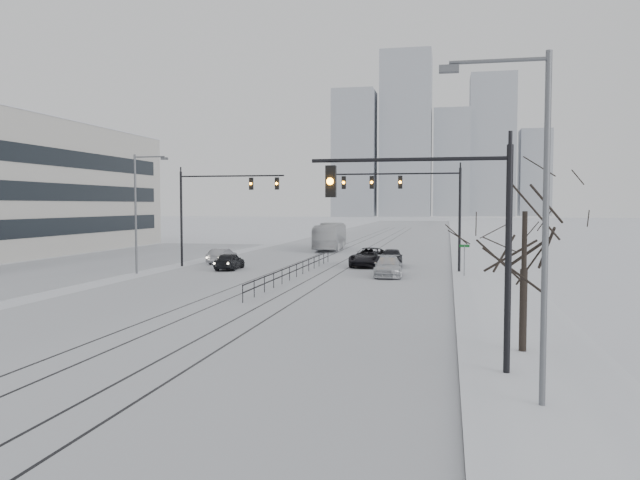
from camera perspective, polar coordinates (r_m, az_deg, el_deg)
The scene contains 21 objects.
ground at distance 17.80m, azimuth -26.58°, elevation -14.16°, with size 500.00×500.00×0.00m, color white.
road at distance 74.25m, azimuth 3.36°, elevation -0.79°, with size 22.00×260.00×0.02m, color silver.
sidewalk_east at distance 73.54m, azimuth 13.83°, elevation -0.86°, with size 5.00×260.00×0.16m, color white.
curb at distance 73.48m, azimuth 11.92°, elevation -0.85°, with size 0.10×260.00×0.12m, color gray.
parking_strip at distance 57.42m, azimuth -20.69°, elevation -2.17°, with size 14.00×60.00×0.03m, color silver.
tram_rails at distance 54.59m, azimuth 0.34°, elevation -2.22°, with size 5.30×180.00×0.01m.
skyline at distance 288.10m, azimuth 10.56°, elevation 8.25°, with size 96.00×48.00×72.00m.
traffic_mast_near at distance 19.31m, azimuth 12.12°, elevation 1.22°, with size 6.10×0.37×7.00m.
traffic_mast_ne at distance 48.36m, azimuth 8.70°, elevation 3.85°, with size 9.60×0.37×8.00m.
traffic_mast_nw at distance 52.88m, azimuth -9.63°, elevation 3.58°, with size 9.10×0.37×8.00m.
street_light_east at distance 16.43m, azimuth 18.93°, elevation 3.04°, with size 2.73×0.25×9.00m.
street_light_west at distance 48.94m, azimuth -16.21°, elevation 3.10°, with size 2.73×0.25×9.00m.
bare_tree at distance 22.46m, azimuth 18.21°, elevation 1.22°, with size 4.40×4.40×6.10m.
median_fence at distance 44.83m, azimuth -2.16°, elevation -2.77°, with size 0.06×24.00×1.00m.
street_sign at distance 45.46m, azimuth 13.07°, elevation -1.40°, with size 0.70×0.06×2.40m.
sedan_sb_inner at distance 50.58m, azimuth -8.27°, elevation -1.93°, with size 1.62×4.03×1.37m, color black.
sedan_sb_outer at distance 55.85m, azimuth -8.94°, elevation -1.47°, with size 1.41×4.03×1.33m, color gray.
sedan_nb_front at distance 52.72m, azimuth 4.55°, elevation -1.59°, with size 2.60×5.64×1.57m, color black.
sedan_nb_right at distance 45.62m, azimuth 6.25°, elevation -2.44°, with size 2.01×4.95×1.44m, color silver.
sedan_nb_far at distance 52.98m, azimuth 6.57°, elevation -1.60°, with size 1.80×4.47×1.52m, color black.
box_truck at distance 71.87m, azimuth 0.93°, elevation 0.30°, with size 2.57×10.99×3.06m, color silver.
Camera 1 is at (10.61, -13.30, 5.22)m, focal length 35.00 mm.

